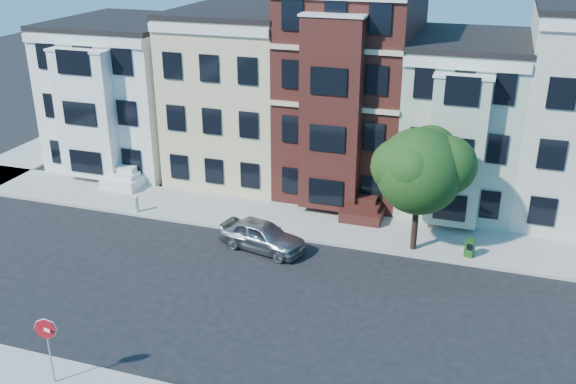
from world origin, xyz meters
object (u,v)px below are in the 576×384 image
(parked_car, at_px, (262,235))
(fire_hydrant, at_px, (136,205))
(newspaper_box, at_px, (470,248))
(street_tree, at_px, (419,177))
(stop_sign, at_px, (49,347))

(parked_car, xyz_separation_m, fire_hydrant, (-8.02, 1.71, -0.23))
(parked_car, xyz_separation_m, newspaper_box, (9.77, 2.14, -0.15))
(fire_hydrant, bearing_deg, street_tree, 1.58)
(street_tree, xyz_separation_m, fire_hydrant, (-15.13, -0.42, -3.40))
(stop_sign, bearing_deg, fire_hydrant, 117.47)
(street_tree, distance_m, fire_hydrant, 15.52)
(newspaper_box, bearing_deg, stop_sign, -115.41)
(street_tree, height_order, fire_hydrant, street_tree)
(street_tree, bearing_deg, fire_hydrant, -178.42)
(parked_car, height_order, fire_hydrant, parked_car)
(parked_car, relative_size, stop_sign, 1.51)
(parked_car, bearing_deg, street_tree, -60.56)
(stop_sign, bearing_deg, street_tree, 61.36)
(newspaper_box, bearing_deg, street_tree, -161.66)
(fire_hydrant, bearing_deg, parked_car, -12.00)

